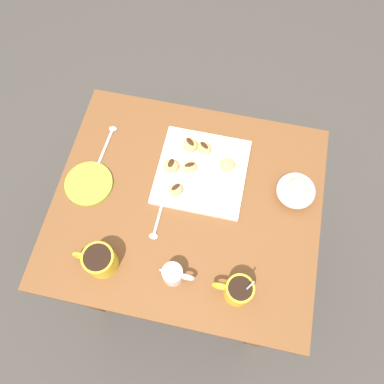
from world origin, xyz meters
TOP-DOWN VIEW (x-y plane):
  - ground_plane at (0.00, 0.00)m, footprint 8.00×8.00m
  - dining_table at (0.00, 0.00)m, footprint 0.86×0.74m
  - pastry_plate_square at (-0.02, -0.12)m, footprint 0.29×0.29m
  - coffee_mug_yellow_left at (-0.20, 0.24)m, footprint 0.12×0.08m
  - coffee_mug_yellow_right at (0.21, 0.24)m, footprint 0.13×0.09m
  - cream_pitcher_white at (-0.01, 0.24)m, footprint 0.10×0.06m
  - ice_cream_bowl at (-0.33, -0.10)m, footprint 0.12×0.12m
  - saucer_lime_left at (0.33, 0.00)m, footprint 0.16×0.16m
  - loose_spoon_near_saucer at (0.08, 0.08)m, footprint 0.03×0.16m
  - loose_spoon_by_plate at (0.32, -0.17)m, footprint 0.03×0.16m
  - beignet_0 at (-0.02, -0.20)m, footprint 0.07×0.07m
  - chocolate_drizzle_0 at (-0.02, -0.20)m, footprint 0.04×0.03m
  - beignet_1 at (-0.10, -0.15)m, footprint 0.07×0.07m
  - beignet_2 at (0.07, -0.11)m, footprint 0.06×0.06m
  - chocolate_drizzle_2 at (0.07, -0.11)m, footprint 0.02×0.03m
  - beignet_3 at (0.04, -0.03)m, footprint 0.06×0.06m
  - chocolate_drizzle_3 at (0.04, -0.03)m, footprint 0.03×0.03m
  - beignet_4 at (0.02, -0.12)m, footprint 0.06×0.06m
  - chocolate_drizzle_4 at (0.02, -0.12)m, footprint 0.04×0.03m
  - beignet_5 at (0.03, -0.20)m, footprint 0.07×0.07m
  - chocolate_drizzle_5 at (0.03, -0.20)m, footprint 0.04×0.04m

SIDE VIEW (x-z plane):
  - ground_plane at x=0.00m, z-range 0.00..0.00m
  - dining_table at x=0.00m, z-range 0.21..0.96m
  - loose_spoon_near_saucer at x=0.08m, z-range 0.74..0.75m
  - loose_spoon_by_plate at x=0.32m, z-range 0.74..0.75m
  - saucer_lime_left at x=0.33m, z-range 0.74..0.75m
  - pastry_plate_square at x=-0.02m, z-range 0.74..0.76m
  - beignet_4 at x=0.02m, z-range 0.76..0.79m
  - beignet_0 at x=-0.02m, z-range 0.76..0.79m
  - beignet_1 at x=-0.10m, z-range 0.76..0.79m
  - beignet_2 at x=0.07m, z-range 0.76..0.79m
  - beignet_3 at x=0.04m, z-range 0.76..0.80m
  - beignet_5 at x=0.03m, z-range 0.76..0.80m
  - cream_pitcher_white at x=-0.01m, z-range 0.75..0.82m
  - ice_cream_bowl at x=-0.33m, z-range 0.74..0.83m
  - coffee_mug_yellow_right at x=0.21m, z-range 0.75..0.83m
  - coffee_mug_yellow_left at x=-0.20m, z-range 0.72..0.86m
  - chocolate_drizzle_4 at x=0.02m, z-range 0.79..0.79m
  - chocolate_drizzle_0 at x=-0.02m, z-range 0.79..0.79m
  - chocolate_drizzle_2 at x=0.07m, z-range 0.79..0.80m
  - chocolate_drizzle_3 at x=0.04m, z-range 0.79..0.80m
  - chocolate_drizzle_5 at x=0.03m, z-range 0.80..0.80m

